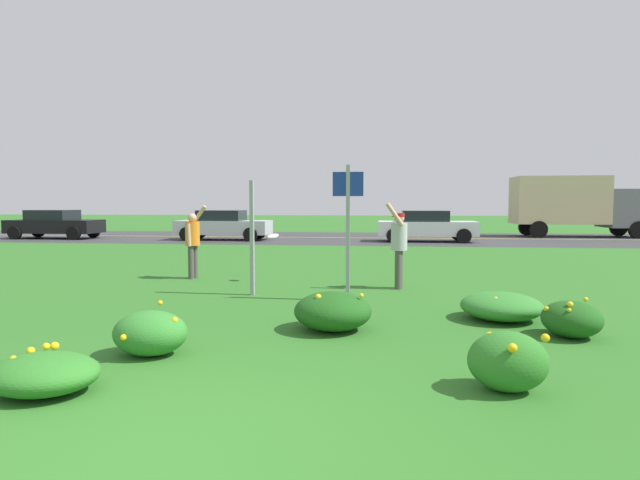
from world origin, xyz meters
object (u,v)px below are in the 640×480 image
object	(u,v)px
car_silver_center_left	(223,225)
car_white_center_right	(426,226)
sign_post_by_roadside	(348,219)
sign_post_near_path	(252,238)
person_thrower_orange_shirt	(193,239)
frisbee_white	(273,236)
person_catcher_red_cap_gray_shirt	(399,242)
car_black_leftmost	(54,224)
box_truck_gray	(576,203)

from	to	relation	value
car_silver_center_left	car_white_center_right	bearing A→B (deg)	0.00
sign_post_by_roadside	car_silver_center_left	bearing A→B (deg)	114.89
car_white_center_right	sign_post_near_path	bearing A→B (deg)	-107.31
person_thrower_orange_shirt	car_silver_center_left	xyz separation A→B (m)	(-3.18, 12.75, -0.20)
sign_post_by_roadside	frisbee_white	size ratio (longest dim) A/B	9.51
frisbee_white	car_white_center_right	bearing A→B (deg)	70.72
sign_post_near_path	frisbee_white	xyz separation A→B (m)	(0.05, 1.76, -0.07)
person_catcher_red_cap_gray_shirt	car_black_leftmost	world-z (taller)	person_catcher_red_cap_gray_shirt
sign_post_near_path	car_silver_center_left	xyz separation A→B (m)	(-5.14, 14.79, -0.38)
box_truck_gray	frisbee_white	bearing A→B (deg)	-126.10
sign_post_near_path	box_truck_gray	xyz separation A→B (m)	(12.79, 19.23, 0.68)
sign_post_by_roadside	car_black_leftmost	bearing A→B (deg)	136.26
person_catcher_red_cap_gray_shirt	sign_post_by_roadside	bearing A→B (deg)	-122.93
car_black_leftmost	car_white_center_right	bearing A→B (deg)	0.00
sign_post_by_roadside	car_white_center_right	xyz separation A→B (m)	(2.70, 15.19, -0.78)
person_thrower_orange_shirt	car_white_center_right	bearing A→B (deg)	62.72
box_truck_gray	car_black_leftmost	bearing A→B (deg)	-170.58
car_black_leftmost	car_white_center_right	xyz separation A→B (m)	(18.58, 0.00, 0.00)
frisbee_white	car_silver_center_left	world-z (taller)	car_silver_center_left
person_thrower_orange_shirt	frisbee_white	size ratio (longest dim) A/B	6.67
car_silver_center_left	box_truck_gray	size ratio (longest dim) A/B	0.67
frisbee_white	car_silver_center_left	size ratio (longest dim) A/B	0.06
person_thrower_orange_shirt	car_black_leftmost	distance (m)	17.51
sign_post_near_path	person_catcher_red_cap_gray_shirt	world-z (taller)	sign_post_near_path
person_catcher_red_cap_gray_shirt	car_silver_center_left	world-z (taller)	person_catcher_red_cap_gray_shirt
sign_post_by_roadside	car_black_leftmost	world-z (taller)	sign_post_by_roadside
car_white_center_right	car_black_leftmost	bearing A→B (deg)	180.00
person_catcher_red_cap_gray_shirt	car_black_leftmost	size ratio (longest dim) A/B	0.40
car_silver_center_left	car_white_center_right	distance (m)	9.75
car_black_leftmost	car_silver_center_left	size ratio (longest dim) A/B	1.00
sign_post_near_path	box_truck_gray	bearing A→B (deg)	56.37
box_truck_gray	person_thrower_orange_shirt	bearing A→B (deg)	-130.65
person_thrower_orange_shirt	person_catcher_red_cap_gray_shirt	xyz separation A→B (m)	(4.85, -0.93, 0.04)
sign_post_near_path	person_thrower_orange_shirt	xyz separation A→B (m)	(-1.97, 2.04, -0.19)
box_truck_gray	car_silver_center_left	bearing A→B (deg)	-166.09
person_thrower_orange_shirt	box_truck_gray	size ratio (longest dim) A/B	0.26
sign_post_by_roadside	sign_post_near_path	bearing A→B (deg)	168.01
sign_post_near_path	sign_post_by_roadside	distance (m)	1.99
sign_post_by_roadside	person_catcher_red_cap_gray_shirt	bearing A→B (deg)	57.07
sign_post_by_roadside	box_truck_gray	xyz separation A→B (m)	(10.88, 19.63, 0.28)
sign_post_near_path	sign_post_by_roadside	world-z (taller)	sign_post_by_roadside
sign_post_near_path	car_black_leftmost	bearing A→B (deg)	133.38
person_thrower_orange_shirt	car_black_leftmost	world-z (taller)	person_thrower_orange_shirt
person_thrower_orange_shirt	car_silver_center_left	distance (m)	13.14
person_catcher_red_cap_gray_shirt	person_thrower_orange_shirt	bearing A→B (deg)	169.10
car_white_center_right	person_thrower_orange_shirt	bearing A→B (deg)	-117.28
car_silver_center_left	box_truck_gray	bearing A→B (deg)	13.91
sign_post_near_path	frisbee_white	world-z (taller)	sign_post_near_path
person_thrower_orange_shirt	car_black_leftmost	xyz separation A→B (m)	(-12.01, 12.75, -0.20)
sign_post_near_path	car_black_leftmost	xyz separation A→B (m)	(-13.97, 14.79, -0.38)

